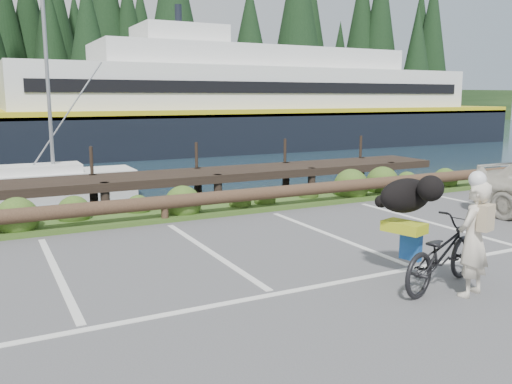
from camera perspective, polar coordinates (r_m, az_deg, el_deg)
ground at (r=8.06m, az=0.60°, el=-9.85°), size 72.00×72.00×0.00m
harbor_backdrop at (r=85.37m, az=-24.69°, el=7.22°), size 170.00×160.00×30.00m
vegetation_strip at (r=12.81m, az=-10.51°, el=-2.30°), size 34.00×1.60×0.10m
log_rail at (r=12.16m, az=-9.55°, el=-3.16°), size 32.00×0.30×0.60m
bicycle at (r=8.31m, az=18.93°, el=-6.13°), size 2.04×1.21×1.01m
cyclist at (r=8.05m, az=21.90°, el=-4.61°), size 0.68×0.54×1.62m
dog at (r=8.42m, az=15.48°, el=-0.36°), size 0.69×1.00×0.52m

